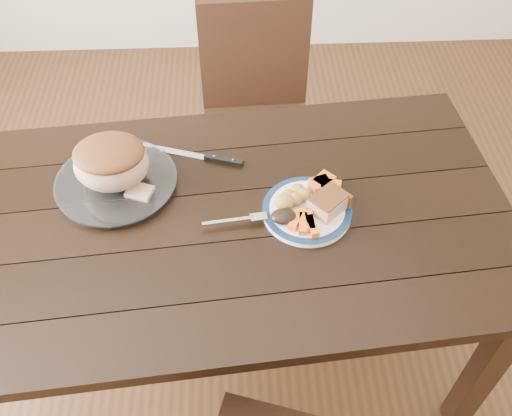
{
  "coord_description": "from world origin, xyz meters",
  "views": [
    {
      "loc": [
        0.04,
        -1.03,
        1.95
      ],
      "look_at": [
        0.08,
        -0.02,
        0.8
      ],
      "focal_mm": 40.0,
      "sensor_mm": 36.0,
      "label": 1
    }
  ],
  "objects_px": {
    "dinner_plate": "(307,211)",
    "carving_knife": "(211,158)",
    "pork_slice": "(328,203)",
    "roast_joint": "(112,164)",
    "dining_table": "(228,236)",
    "serving_platter": "(117,183)",
    "chair_far": "(257,110)",
    "fork": "(240,219)"
  },
  "relations": [
    {
      "from": "dining_table",
      "to": "fork",
      "type": "height_order",
      "value": "fork"
    },
    {
      "from": "dinner_plate",
      "to": "carving_knife",
      "type": "xyz_separation_m",
      "value": [
        -0.27,
        0.23,
        -0.0
      ]
    },
    {
      "from": "pork_slice",
      "to": "dining_table",
      "type": "bearing_deg",
      "value": 179.09
    },
    {
      "from": "pork_slice",
      "to": "fork",
      "type": "distance_m",
      "value": 0.25
    },
    {
      "from": "pork_slice",
      "to": "roast_joint",
      "type": "relative_size",
      "value": 0.45
    },
    {
      "from": "roast_joint",
      "to": "carving_knife",
      "type": "xyz_separation_m",
      "value": [
        0.27,
        0.1,
        -0.08
      ]
    },
    {
      "from": "dinner_plate",
      "to": "fork",
      "type": "xyz_separation_m",
      "value": [
        -0.19,
        -0.03,
        0.01
      ]
    },
    {
      "from": "dining_table",
      "to": "roast_joint",
      "type": "bearing_deg",
      "value": 157.58
    },
    {
      "from": "dining_table",
      "to": "fork",
      "type": "xyz_separation_m",
      "value": [
        0.03,
        -0.03,
        0.11
      ]
    },
    {
      "from": "serving_platter",
      "to": "dinner_plate",
      "type": "bearing_deg",
      "value": -13.64
    },
    {
      "from": "dinner_plate",
      "to": "serving_platter",
      "type": "relative_size",
      "value": 0.73
    },
    {
      "from": "chair_far",
      "to": "fork",
      "type": "distance_m",
      "value": 0.81
    },
    {
      "from": "dining_table",
      "to": "dinner_plate",
      "type": "distance_m",
      "value": 0.24
    },
    {
      "from": "chair_far",
      "to": "roast_joint",
      "type": "distance_m",
      "value": 0.81
    },
    {
      "from": "dining_table",
      "to": "dinner_plate",
      "type": "relative_size",
      "value": 6.73
    },
    {
      "from": "dinner_plate",
      "to": "pork_slice",
      "type": "distance_m",
      "value": 0.06
    },
    {
      "from": "chair_far",
      "to": "fork",
      "type": "relative_size",
      "value": 5.21
    },
    {
      "from": "chair_far",
      "to": "dinner_plate",
      "type": "xyz_separation_m",
      "value": [
        0.11,
        -0.74,
        0.23
      ]
    },
    {
      "from": "chair_far",
      "to": "roast_joint",
      "type": "bearing_deg",
      "value": 51.58
    },
    {
      "from": "fork",
      "to": "carving_knife",
      "type": "distance_m",
      "value": 0.27
    },
    {
      "from": "dining_table",
      "to": "roast_joint",
      "type": "distance_m",
      "value": 0.39
    },
    {
      "from": "serving_platter",
      "to": "pork_slice",
      "type": "height_order",
      "value": "pork_slice"
    },
    {
      "from": "dinner_plate",
      "to": "serving_platter",
      "type": "xyz_separation_m",
      "value": [
        -0.54,
        0.13,
        0.0
      ]
    },
    {
      "from": "serving_platter",
      "to": "fork",
      "type": "height_order",
      "value": "fork"
    },
    {
      "from": "dining_table",
      "to": "roast_joint",
      "type": "relative_size",
      "value": 7.93
    },
    {
      "from": "fork",
      "to": "roast_joint",
      "type": "bearing_deg",
      "value": 148.03
    },
    {
      "from": "dinner_plate",
      "to": "carving_knife",
      "type": "relative_size",
      "value": 0.8
    },
    {
      "from": "chair_far",
      "to": "dinner_plate",
      "type": "height_order",
      "value": "chair_far"
    },
    {
      "from": "chair_far",
      "to": "dining_table",
      "type": "bearing_deg",
      "value": 78.29
    },
    {
      "from": "chair_far",
      "to": "dinner_plate",
      "type": "relative_size",
      "value": 3.74
    },
    {
      "from": "dinner_plate",
      "to": "carving_knife",
      "type": "distance_m",
      "value": 0.35
    },
    {
      "from": "dining_table",
      "to": "serving_platter",
      "type": "height_order",
      "value": "serving_platter"
    },
    {
      "from": "pork_slice",
      "to": "roast_joint",
      "type": "bearing_deg",
      "value": 167.16
    },
    {
      "from": "dinner_plate",
      "to": "roast_joint",
      "type": "xyz_separation_m",
      "value": [
        -0.54,
        0.13,
        0.08
      ]
    },
    {
      "from": "fork",
      "to": "serving_platter",
      "type": "bearing_deg",
      "value": 148.03
    },
    {
      "from": "dining_table",
      "to": "chair_far",
      "type": "xyz_separation_m",
      "value": [
        0.12,
        0.74,
        -0.13
      ]
    },
    {
      "from": "pork_slice",
      "to": "carving_knife",
      "type": "xyz_separation_m",
      "value": [
        -0.32,
        0.23,
        -0.04
      ]
    },
    {
      "from": "chair_far",
      "to": "pork_slice",
      "type": "relative_size",
      "value": 9.74
    },
    {
      "from": "serving_platter",
      "to": "fork",
      "type": "relative_size",
      "value": 1.92
    },
    {
      "from": "dining_table",
      "to": "chair_far",
      "type": "relative_size",
      "value": 1.8
    },
    {
      "from": "roast_joint",
      "to": "serving_platter",
      "type": "bearing_deg",
      "value": 0.0
    },
    {
      "from": "dinner_plate",
      "to": "roast_joint",
      "type": "bearing_deg",
      "value": 166.36
    }
  ]
}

